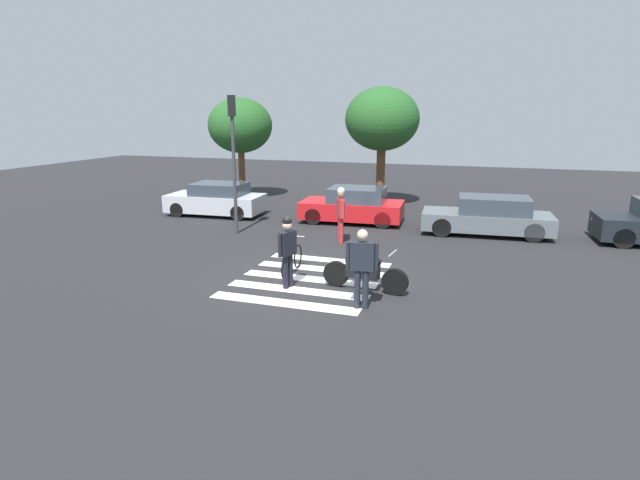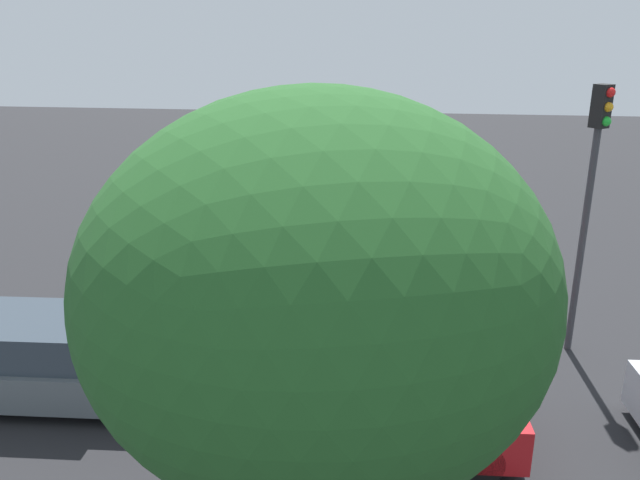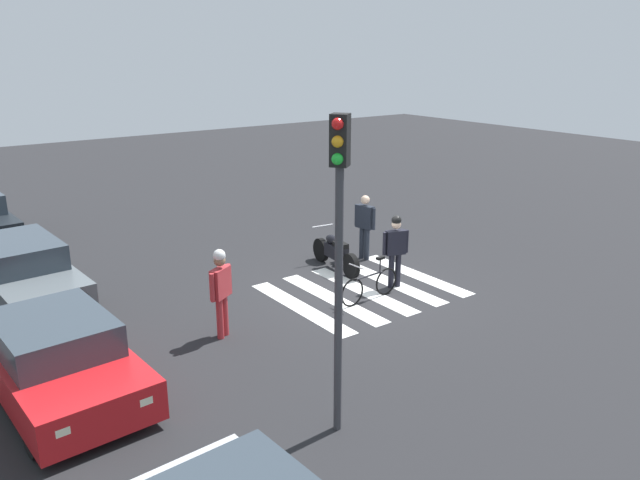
{
  "view_description": "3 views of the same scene",
  "coord_description": "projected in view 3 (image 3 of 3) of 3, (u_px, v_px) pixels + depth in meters",
  "views": [
    {
      "loc": [
        4.18,
        -11.84,
        4.26
      ],
      "look_at": [
        0.08,
        0.64,
        0.9
      ],
      "focal_mm": 28.45,
      "sensor_mm": 36.0,
      "label": 1
    },
    {
      "loc": [
        -0.93,
        14.89,
        5.63
      ],
      "look_at": [
        0.81,
        1.14,
        0.96
      ],
      "focal_mm": 35.45,
      "sensor_mm": 36.0,
      "label": 2
    },
    {
      "loc": [
        -10.68,
        9.09,
        5.59
      ],
      "look_at": [
        0.59,
        0.83,
        1.27
      ],
      "focal_mm": 34.97,
      "sensor_mm": 36.0,
      "label": 3
    }
  ],
  "objects": [
    {
      "name": "pedestrian_bystander",
      "position": [
        221.0,
        286.0,
        12.29
      ],
      "size": [
        0.43,
        0.61,
        1.85
      ],
      "color": "#B22D33",
      "rests_on": "ground_plane"
    },
    {
      "name": "car_red_convertible",
      "position": [
        59.0,
        360.0,
        10.28
      ],
      "size": [
        4.04,
        2.12,
        1.37
      ],
      "color": "black",
      "rests_on": "ground_plane"
    },
    {
      "name": "leaning_bicycle",
      "position": [
        370.0,
        285.0,
        14.3
      ],
      "size": [
        0.46,
        1.75,
        0.99
      ],
      "color": "black",
      "rests_on": "ground_plane"
    },
    {
      "name": "police_motorcycle",
      "position": [
        336.0,
        253.0,
        16.3
      ],
      "size": [
        2.16,
        0.62,
        1.04
      ],
      "color": "black",
      "rests_on": "ground_plane"
    },
    {
      "name": "officer_by_motorcycle",
      "position": [
        395.0,
        246.0,
        14.92
      ],
      "size": [
        0.33,
        0.65,
        1.81
      ],
      "color": "black",
      "rests_on": "ground_plane"
    },
    {
      "name": "car_grey_coupe",
      "position": [
        23.0,
        270.0,
        14.45
      ],
      "size": [
        4.5,
        2.02,
        1.35
      ],
      "color": "black",
      "rests_on": "ground_plane"
    },
    {
      "name": "traffic_light_pole",
      "position": [
        339.0,
        231.0,
        8.62
      ],
      "size": [
        0.34,
        0.35,
        4.77
      ],
      "color": "#38383D",
      "rests_on": "ground_plane"
    },
    {
      "name": "officer_on_foot",
      "position": [
        365.0,
        223.0,
        16.93
      ],
      "size": [
        0.7,
        0.28,
        1.8
      ],
      "color": "#1E232D",
      "rests_on": "ground_plane"
    },
    {
      "name": "crosswalk_stripes",
      "position": [
        362.0,
        290.0,
        15.02
      ],
      "size": [
        3.59,
        4.05,
        0.01
      ],
      "color": "silver",
      "rests_on": "ground_plane"
    },
    {
      "name": "ground_plane",
      "position": [
        362.0,
        290.0,
        15.02
      ],
      "size": [
        60.0,
        60.0,
        0.0
      ],
      "primitive_type": "plane",
      "color": "#232326"
    }
  ]
}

